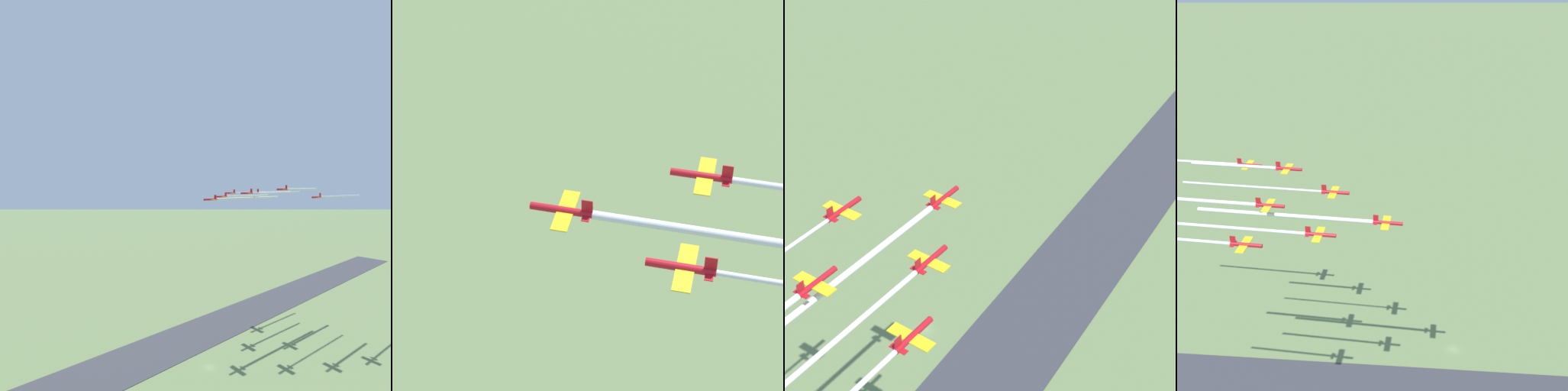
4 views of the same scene
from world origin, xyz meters
TOP-DOWN VIEW (x-y plane):
  - ground_plane at (0.00, 0.00)m, footprint 3000.00×3000.00m
  - jet_0 at (13.46, 33.66)m, footprint 8.75×8.52m
  - jet_1 at (33.76, 29.86)m, footprint 8.75×8.52m
  - jet_2 at (26.65, 49.56)m, footprint 8.75×8.52m
  - jet_4 at (46.95, 45.76)m, footprint 8.75×8.52m
  - jet_5 at (39.83, 65.46)m, footprint 8.75×8.52m
  - smoke_trail_0 at (42.87, 44.29)m, footprint 51.64×19.67m
  - smoke_trail_2 at (49.04, 57.65)m, footprint 37.50×14.33m

SIDE VIEW (x-z plane):
  - ground_plane at x=0.00m, z-range 0.00..0.00m
  - smoke_trail_0 at x=42.87m, z-range 71.40..72.65m
  - jet_0 at x=13.46m, z-range 70.59..73.55m
  - smoke_trail_2 at x=49.04m, z-range 72.37..73.33m
  - jet_2 at x=26.65m, z-range 71.42..74.37m
  - jet_5 at x=39.83m, z-range 73.15..76.11m
  - jet_4 at x=46.95m, z-range 73.64..76.59m
  - jet_1 at x=33.76m, z-range 74.01..76.96m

